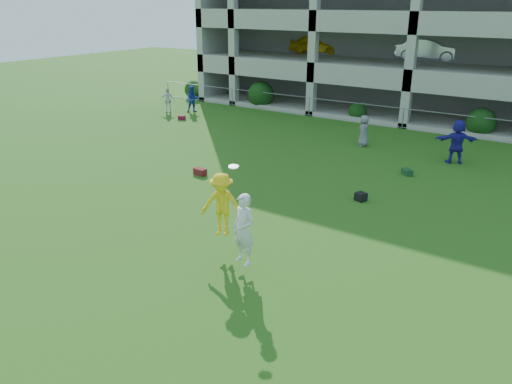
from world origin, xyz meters
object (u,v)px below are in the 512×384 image
Objects in this scene: bystander_b at (168,100)px; bystander_c at (364,131)px; crate_d at (361,197)px; bystander_a at (193,99)px; bystander_d at (457,142)px; parking_garage at (455,13)px; frisbee_contest at (228,212)px.

bystander_c is at bearing -31.95° from bystander_b.
bystander_c reaches higher than crate_d.
bystander_a is 1.07× the size of bystander_b.
bystander_d is (18.17, -0.82, 0.19)m from bystander_b.
bystander_a is at bearing -137.13° from parking_garage.
bystander_a is 0.67× the size of frisbee_contest.
bystander_b is at bearing 155.75° from crate_d.
parking_garage is at bearing 158.87° from bystander_c.
parking_garage reaches higher than bystander_b.
bystander_b is 20.28m from frisbee_contest.
frisbee_contest reaches higher than bystander_d.
bystander_d reaches higher than bystander_b.
bystander_a is 18.21m from parking_garage.
bystander_d reaches higher than crate_d.
bystander_a is at bearing -33.14° from bystander_d.
parking_garage is (-4.06, 13.66, 5.03)m from bystander_d.
crate_d is (15.17, -8.38, -0.70)m from bystander_a.
frisbee_contest is at bearing 49.25° from bystander_d.
crate_d is 0.14× the size of frisbee_contest.
parking_garage reaches higher than bystander_c.
bystander_d is at bearing -32.48° from bystander_b.
bystander_a is 1.10× the size of bystander_c.
bystander_b is 18.08m from crate_d.
bystander_c is 0.61× the size of frisbee_contest.
bystander_b is at bearing 138.06° from frisbee_contest.
bystander_b is 4.55× the size of crate_d.
bystander_b is 13.69m from bystander_c.
bystander_d is at bearing 75.64° from crate_d.
bystander_d is 0.07× the size of parking_garage.
bystander_a is at bearing -115.98° from bystander_c.
bystander_a is at bearing 151.07° from crate_d.
bystander_b is (-1.31, -0.96, -0.06)m from bystander_a.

